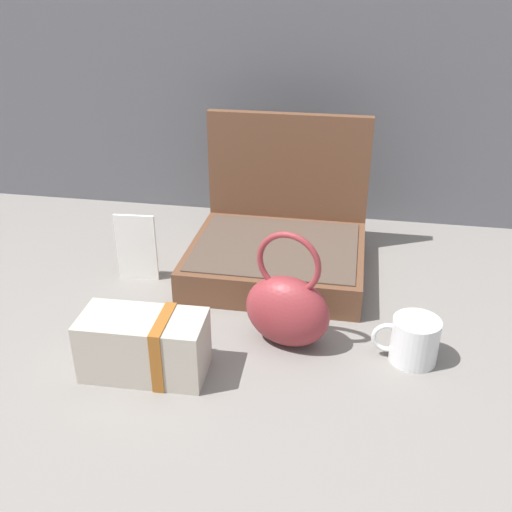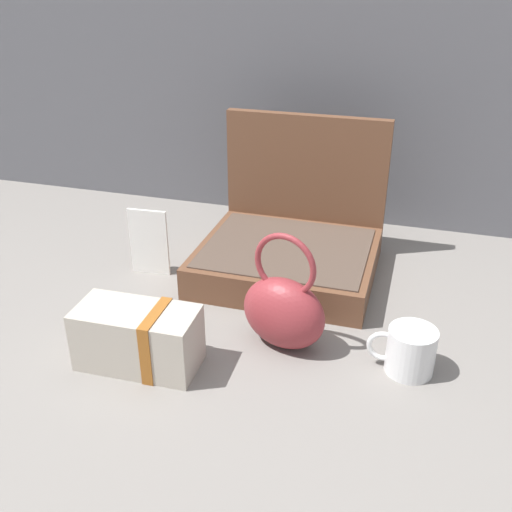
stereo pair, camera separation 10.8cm
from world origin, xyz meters
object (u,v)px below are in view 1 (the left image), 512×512
Objects in this scene: teal_pouch_handbag at (287,308)px; info_card_left at (136,248)px; coffee_mug at (413,340)px; cream_toiletry_bag at (146,345)px; open_suitcase at (279,240)px.

teal_pouch_handbag is 0.40m from info_card_left.
cream_toiletry_bag is at bearing -165.68° from coffee_mug.
cream_toiletry_bag is (-0.17, -0.43, -0.01)m from open_suitcase.
info_card_left reaches higher than cream_toiletry_bag.
info_card_left is (-0.59, 0.20, 0.04)m from coffee_mug.
open_suitcase is 3.26× the size of coffee_mug.
open_suitcase is 0.32m from info_card_left.
teal_pouch_handbag is 1.93× the size of coffee_mug.
info_card_left is at bearing -159.32° from open_suitcase.
cream_toiletry_bag is (-0.23, -0.13, -0.02)m from teal_pouch_handbag.
teal_pouch_handbag is at bearing -31.06° from info_card_left.
cream_toiletry_bag is 0.47m from coffee_mug.
info_card_left is at bearing 112.85° from cream_toiletry_bag.
info_card_left reaches higher than coffee_mug.
coffee_mug is at bearing -22.27° from info_card_left.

